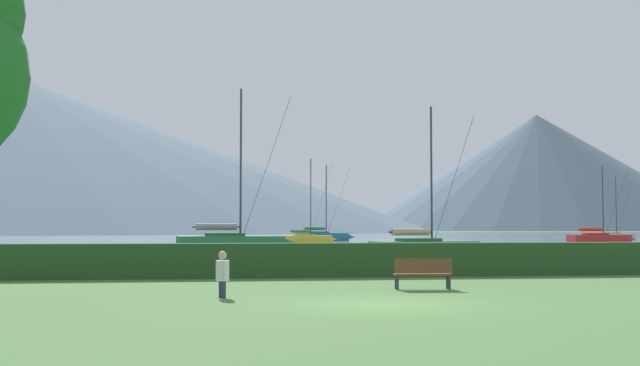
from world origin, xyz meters
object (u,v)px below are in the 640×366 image
object	(u,v)px
sailboat_slip_3	(308,238)
sailboat_slip_8	(425,248)
sailboat_slip_9	(323,236)
person_seated_viewer	(222,272)
sailboat_slip_0	(233,242)
sailboat_slip_5	(600,238)
park_bench_near_path	(423,272)
sailboat_slip_6	(614,236)

from	to	relation	value
sailboat_slip_3	sailboat_slip_8	size ratio (longest dim) A/B	1.06
sailboat_slip_9	person_seated_viewer	bearing A→B (deg)	-100.41
sailboat_slip_0	sailboat_slip_8	bearing A→B (deg)	-44.75
sailboat_slip_5	person_seated_viewer	distance (m)	75.94
sailboat_slip_0	sailboat_slip_9	xyz separation A→B (m)	(13.70, 48.28, -0.09)
sailboat_slip_9	person_seated_viewer	distance (m)	87.80
person_seated_viewer	sailboat_slip_5	bearing A→B (deg)	39.63
sailboat_slip_3	park_bench_near_path	xyz separation A→B (m)	(-5.38, -70.16, -0.03)
sailboat_slip_6	sailboat_slip_8	distance (m)	75.96
park_bench_near_path	sailboat_slip_5	bearing A→B (deg)	64.37
sailboat_slip_8	person_seated_viewer	xyz separation A→B (m)	(-12.86, -26.23, 0.06)
sailboat_slip_3	sailboat_slip_9	world-z (taller)	sailboat_slip_9
sailboat_slip_0	sailboat_slip_5	world-z (taller)	sailboat_slip_0
sailboat_slip_8	sailboat_slip_3	bearing A→B (deg)	77.89
sailboat_slip_3	person_seated_viewer	bearing A→B (deg)	-110.80
sailboat_slip_0	sailboat_slip_8	size ratio (longest dim) A/B	1.31
sailboat_slip_6	park_bench_near_path	bearing A→B (deg)	-132.36
sailboat_slip_9	sailboat_slip_3	bearing A→B (deg)	-105.50
park_bench_near_path	person_seated_viewer	xyz separation A→B (m)	(-6.09, -2.03, 0.15)
sailboat_slip_5	sailboat_slip_8	world-z (taller)	sailboat_slip_8
sailboat_slip_0	sailboat_slip_8	world-z (taller)	sailboat_slip_0
sailboat_slip_6	park_bench_near_path	size ratio (longest dim) A/B	5.12
person_seated_viewer	sailboat_slip_3	bearing A→B (deg)	64.88
sailboat_slip_5	sailboat_slip_6	bearing A→B (deg)	58.14
sailboat_slip_0	person_seated_viewer	size ratio (longest dim) A/B	9.72
park_bench_near_path	person_seated_viewer	size ratio (longest dim) A/B	1.42
sailboat_slip_5	park_bench_near_path	size ratio (longest dim) A/B	4.85
sailboat_slip_0	sailboat_slip_6	distance (m)	74.69
sailboat_slip_9	person_seated_viewer	world-z (taller)	sailboat_slip_9
sailboat_slip_3	sailboat_slip_5	size ratio (longest dim) A/B	1.15
sailboat_slip_3	sailboat_slip_8	world-z (taller)	sailboat_slip_3
sailboat_slip_0	park_bench_near_path	distance (m)	36.43
sailboat_slip_9	park_bench_near_path	bearing A→B (deg)	-96.61
sailboat_slip_5	person_seated_viewer	xyz separation A→B (m)	(-42.76, -62.75, 0.06)
sailboat_slip_8	sailboat_slip_9	distance (m)	60.28
sailboat_slip_0	sailboat_slip_5	bearing A→B (deg)	32.86
sailboat_slip_6	sailboat_slip_9	xyz separation A→B (m)	(-42.32, -1.12, 0.09)
sailboat_slip_8	sailboat_slip_5	bearing A→B (deg)	36.84
sailboat_slip_0	park_bench_near_path	size ratio (longest dim) A/B	6.83
sailboat_slip_0	sailboat_slip_3	xyz separation A→B (m)	(9.84, 34.01, -0.20)
sailboat_slip_6	sailboat_slip_9	size ratio (longest dim) A/B	0.88
sailboat_slip_6	park_bench_near_path	xyz separation A→B (m)	(-51.56, -85.55, -0.05)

